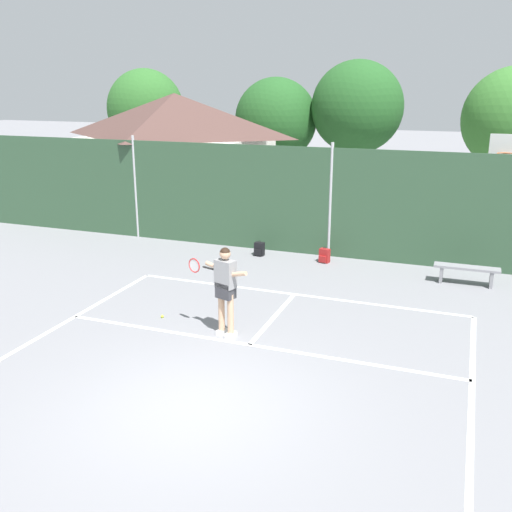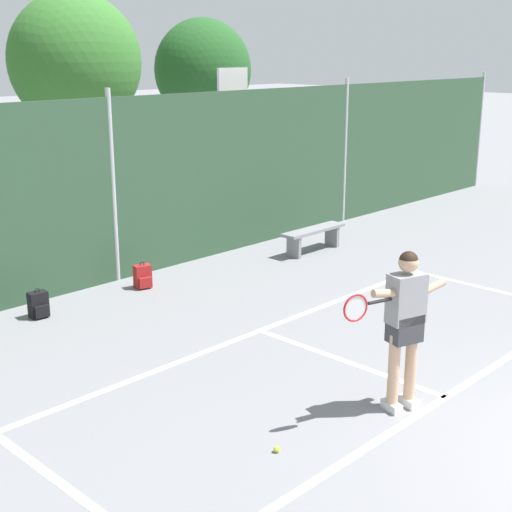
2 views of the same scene
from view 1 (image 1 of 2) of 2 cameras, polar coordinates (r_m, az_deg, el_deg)
name	(u,v)px [view 1 (image 1 of 2)]	position (r m, az deg, el deg)	size (l,w,h in m)	color
ground_plane	(193,409)	(9.41, -6.25, -14.77)	(120.00, 120.00, 0.00)	gray
court_markings	(210,389)	(9.91, -4.55, -12.97)	(8.30, 11.10, 0.01)	white
chainlink_fence	(330,203)	(16.88, 7.36, 5.21)	(26.09, 0.09, 3.33)	#2D4C33
basketball_hoop	(502,178)	(18.14, 23.16, 7.11)	(0.90, 0.67, 3.55)	yellow
clubhouse_building	(176,154)	(22.31, -7.86, 9.97)	(6.81, 5.16, 4.59)	silver
treeline_backdrop	(369,116)	(25.51, 11.08, 13.41)	(25.17, 3.61, 5.91)	brown
tennis_player	(225,284)	(11.40, -3.09, -2.76)	(1.41, 0.40, 1.85)	silver
tennis_ball	(162,316)	(12.80, -9.24, -5.91)	(0.07, 0.07, 0.07)	#CCE033
backpack_black	(259,249)	(17.10, 0.32, 0.67)	(0.30, 0.26, 0.46)	black
backpack_red	(324,256)	(16.56, 6.77, 0.01)	(0.32, 0.30, 0.46)	maroon
courtside_bench	(467,271)	(15.53, 20.09, -1.39)	(1.60, 0.36, 0.48)	gray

